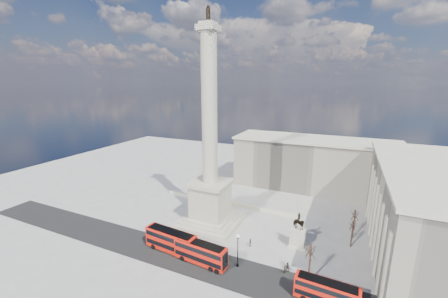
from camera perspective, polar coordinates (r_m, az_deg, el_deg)
The scene contains 17 objects.
ground at distance 67.51m, azimuth -4.78°, elevation -16.76°, with size 180.00×180.00×0.00m, color #A09D97.
asphalt_road at distance 58.14m, azimuth -5.29°, elevation -22.31°, with size 120.00×9.00×0.01m, color black.
nelsons_column at distance 66.16m, azimuth -2.89°, elevation -5.06°, with size 14.00×14.00×49.85m.
balustrade_wall at distance 79.99m, azimuth 0.89°, elevation -11.18°, with size 40.00×0.60×1.10m, color #BAB59A.
building_east at distance 67.46m, azimuth 36.84°, elevation -10.77°, with size 19.00×46.00×18.60m.
building_northeast at distance 94.66m, azimuth 18.08°, elevation -2.89°, with size 51.00×17.00×16.60m.
red_bus_a at distance 60.38m, azimuth -10.91°, elevation -18.24°, with size 11.69×3.63×4.66m.
red_bus_b at distance 56.44m, azimuth -4.83°, elevation -20.69°, with size 10.97×3.38×4.38m.
red_bus_c at distance 51.11m, azimuth 20.57°, elevation -26.11°, with size 9.86×2.80×3.95m.
victorian_lamp at distance 54.63m, azimuth 2.88°, elevation -19.85°, with size 0.58×0.58×6.71m.
equestrian_statue at distance 62.78m, azimuth 15.08°, elevation -16.88°, with size 3.72×2.79×7.83m.
bare_tree_near at distance 51.72m, azimuth 17.58°, elevation -19.43°, with size 1.85×1.85×8.11m.
bare_tree_mid at distance 65.41m, azimuth 25.22°, elevation -14.19°, with size 1.67×1.67×6.32m.
bare_tree_far at distance 68.68m, azimuth 25.58°, elevation -12.24°, with size 1.76×1.76×7.19m.
pedestrian_walking at distance 55.78m, azimuth 12.56°, elevation -23.31°, with size 0.61×0.40×1.67m, color #282622.
pedestrian_standing at distance 56.54m, azimuth 13.02°, elevation -22.71°, with size 0.86×0.67×1.77m, color #282622.
pedestrian_crossing at distance 62.04m, azimuth 5.47°, elevation -18.78°, with size 1.05×0.44×1.80m, color #282622.
Camera 1 is at (28.86, -50.68, 34.00)m, focal length 22.00 mm.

